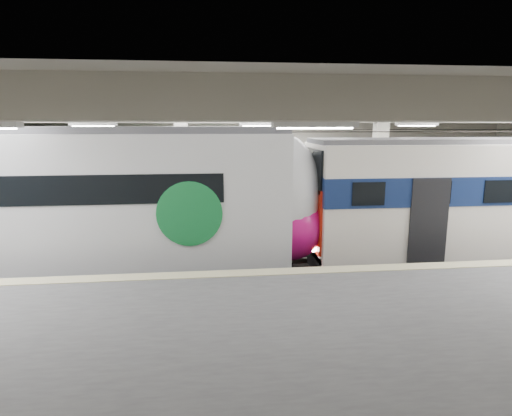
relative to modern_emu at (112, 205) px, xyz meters
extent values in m
cube|color=black|center=(5.08, 0.00, -2.44)|extent=(36.00, 24.00, 0.10)
cube|color=silver|center=(5.08, 0.00, 3.16)|extent=(36.00, 24.00, 0.20)
cube|color=beige|center=(5.08, 10.00, 0.36)|extent=(30.00, 0.10, 5.50)
cube|color=beige|center=(5.08, -10.00, 0.36)|extent=(30.00, 0.10, 5.50)
cube|color=#4F4F51|center=(5.08, -6.50, -1.84)|extent=(30.00, 7.00, 1.10)
cube|color=beige|center=(5.08, -3.25, -1.28)|extent=(30.00, 0.50, 0.02)
cube|color=beige|center=(2.08, 3.00, 0.36)|extent=(0.50, 0.50, 5.50)
cube|color=beige|center=(10.08, 3.00, 0.36)|extent=(0.50, 0.50, 5.50)
cube|color=beige|center=(5.08, 0.00, 2.86)|extent=(30.00, 18.00, 0.50)
cube|color=#59544C|center=(5.08, 0.00, -2.31)|extent=(30.00, 1.52, 0.16)
cube|color=#59544C|center=(5.08, 5.50, -2.31)|extent=(30.00, 1.52, 0.16)
cylinder|color=black|center=(5.08, 0.00, 2.31)|extent=(30.00, 0.03, 0.03)
cylinder|color=black|center=(5.08, 5.50, 2.31)|extent=(30.00, 0.03, 0.03)
cube|color=white|center=(5.08, -2.00, 2.53)|extent=(26.00, 8.40, 0.12)
cube|color=silver|center=(-1.38, 0.00, 0.19)|extent=(13.92, 3.10, 4.18)
ellipsoid|color=silver|center=(5.58, 0.00, 0.19)|extent=(2.46, 3.04, 4.09)
ellipsoid|color=#CC1173|center=(5.70, 0.00, -0.72)|extent=(2.61, 3.10, 2.51)
cylinder|color=#167C39|center=(2.52, -1.58, -0.01)|extent=(1.93, 0.06, 1.93)
cube|color=#4C4C51|center=(-1.38, 0.00, 2.38)|extent=(13.92, 2.55, 0.20)
cube|color=black|center=(-1.38, 0.00, -2.04)|extent=(13.92, 2.17, 0.70)
cube|color=white|center=(13.30, 0.00, 0.01)|extent=(13.40, 2.94, 3.81)
cube|color=navy|center=(13.30, 0.00, 0.47)|extent=(13.44, 3.00, 0.93)
cube|color=red|center=(6.56, 0.00, -0.52)|extent=(0.08, 2.50, 2.10)
cube|color=black|center=(6.56, 0.00, 1.08)|extent=(0.08, 2.35, 1.37)
cube|color=#4C4C51|center=(13.30, 0.00, 2.00)|extent=(13.40, 2.29, 0.16)
cube|color=black|center=(13.30, 0.00, -2.04)|extent=(13.40, 2.06, 0.70)
cube|color=silver|center=(-2.92, 5.50, 0.06)|extent=(14.51, 3.54, 3.91)
cube|color=#167C39|center=(-2.92, 5.50, 0.57)|extent=(14.56, 3.60, 0.82)
cube|color=#4C4C51|center=(-2.92, 5.50, 2.12)|extent=(14.49, 3.03, 0.16)
cube|color=black|center=(-2.92, 5.50, -2.09)|extent=(14.50, 3.23, 0.60)
camera|label=1|loc=(3.10, -13.91, 2.58)|focal=30.00mm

